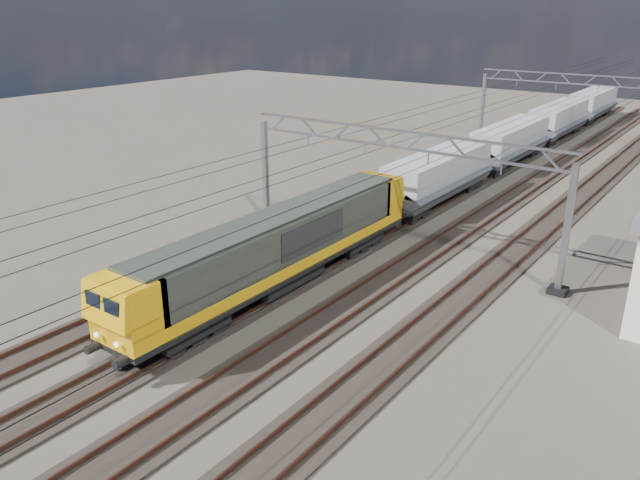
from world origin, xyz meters
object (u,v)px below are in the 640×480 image
Objects in this scene: catenary_gantry_mid at (394,187)px; catenary_gantry_far at (574,107)px; locomotive at (280,245)px; hopper_wagon_lead at (439,174)px; hopper_wagon_third at (558,118)px; hopper_wagon_mid at (510,141)px; hopper_wagon_fourth at (593,103)px.

catenary_gantry_mid is 1.00× the size of catenary_gantry_far.
locomotive is (-2.00, -43.66, -1.58)m from catenary_gantry_far.
catenary_gantry_far reaches higher than hopper_wagon_lead.
hopper_wagon_third is at bearing 90.00° from hopper_wagon_lead.
hopper_wagon_lead is 14.20m from hopper_wagon_mid.
hopper_wagon_third is at bearing 90.00° from hopper_wagon_mid.
locomotive reaches higher than hopper_wagon_third.
hopper_wagon_mid is at bearing -90.00° from hopper_wagon_third.
hopper_wagon_fourth is at bearing 90.00° from hopper_wagon_lead.
hopper_wagon_fourth is at bearing 90.00° from locomotive.
locomotive is 1.62× the size of hopper_wagon_lead.
hopper_wagon_mid is (-2.00, -11.76, -1.67)m from catenary_gantry_far.
catenary_gantry_mid is 1.53× the size of hopper_wagon_third.
locomotive is at bearing -90.00° from hopper_wagon_mid.
catenary_gantry_mid is at bearing 75.37° from locomotive.
catenary_gantry_mid reaches higher than hopper_wagon_lead.
catenary_gantry_far is 1.53× the size of hopper_wagon_third.
catenary_gantry_mid is at bearing -87.82° from hopper_wagon_fourth.
hopper_wagon_fourth is at bearing 90.00° from hopper_wagon_third.
hopper_wagon_lead is 1.00× the size of hopper_wagon_third.
hopper_wagon_mid is 14.20m from hopper_wagon_third.
hopper_wagon_lead is 42.60m from hopper_wagon_fourth.
hopper_wagon_mid is 1.00× the size of hopper_wagon_third.
catenary_gantry_far is at bearing -83.14° from hopper_wagon_fourth.
catenary_gantry_far is 3.57m from hopper_wagon_third.
hopper_wagon_lead and hopper_wagon_mid have the same top height.
catenary_gantry_mid is 10.37m from hopper_wagon_lead.
hopper_wagon_fourth is at bearing 96.86° from catenary_gantry_far.
catenary_gantry_mid is at bearing -78.73° from hopper_wagon_lead.
hopper_wagon_lead is (-2.00, 10.04, -1.67)m from catenary_gantry_mid.
catenary_gantry_far reaches higher than hopper_wagon_mid.
hopper_wagon_mid is (0.00, 14.20, 0.00)m from hopper_wagon_lead.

